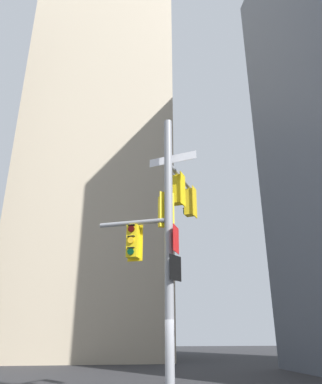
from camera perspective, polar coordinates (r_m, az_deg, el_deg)
The scene contains 2 objects.
building_mid_block at distance 42.40m, azimuth -9.53°, elevation 8.52°, with size 14.32×14.32×46.14m, color tan.
signal_pole_assembly at distance 11.41m, azimuth 1.10°, elevation -6.15°, with size 3.50×2.56×8.86m.
Camera 1 is at (-1.72, -10.44, 2.14)m, focal length 33.90 mm.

